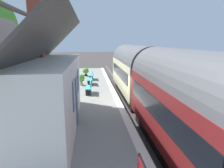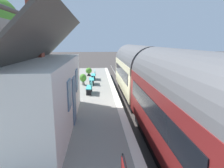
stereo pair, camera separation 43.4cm
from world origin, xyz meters
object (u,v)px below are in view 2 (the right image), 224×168
at_px(planter_by_door, 89,71).
at_px(planter_edge_near, 61,79).
at_px(train, 152,82).
at_px(planter_bench_left, 83,79).
at_px(bench_near_building, 94,75).
at_px(bench_mid_platform, 90,87).
at_px(bench_platform_end, 92,79).
at_px(station_building, 29,91).

bearing_deg(planter_by_door, planter_edge_near, 147.50).
height_order(train, planter_edge_near, train).
bearing_deg(planter_bench_left, bench_near_building, -19.28).
bearing_deg(bench_mid_platform, train, -121.08).
height_order(train, bench_mid_platform, train).
distance_m(train, planter_by_door, 10.74).
relative_size(bench_mid_platform, planter_by_door, 1.61).
distance_m(bench_platform_end, planter_by_door, 4.43).
bearing_deg(bench_mid_platform, planter_bench_left, 13.45).
distance_m(station_building, planter_bench_left, 8.64).
height_order(station_building, bench_platform_end, station_building).
bearing_deg(planter_bench_left, train, -138.76).
relative_size(planter_edge_near, planter_bench_left, 0.79).
bearing_deg(station_building, planter_by_door, -8.56).
bearing_deg(planter_bench_left, bench_mid_platform, -166.55).
relative_size(bench_platform_end, planter_by_door, 1.62).
distance_m(station_building, bench_near_building, 11.28).
relative_size(bench_near_building, planter_by_door, 1.61).
bearing_deg(planter_by_door, bench_mid_platform, -177.10).
bearing_deg(bench_platform_end, station_building, 164.29).
height_order(station_building, bench_near_building, station_building).
relative_size(station_building, bench_platform_end, 5.46).
relative_size(train, bench_mid_platform, 13.10).
height_order(station_building, planter_by_door, station_building).
bearing_deg(bench_near_building, station_building, 166.87).
bearing_deg(planter_edge_near, planter_by_door, -32.50).
height_order(station_building, planter_edge_near, station_building).
bearing_deg(bench_near_building, planter_edge_near, 117.69).
bearing_deg(station_building, bench_near_building, -13.13).
bearing_deg(planter_bench_left, bench_platform_end, -71.60).
distance_m(station_building, planter_by_door, 13.27).
relative_size(bench_mid_platform, planter_bench_left, 1.46).
height_order(bench_near_building, planter_edge_near, bench_near_building).
bearing_deg(bench_platform_end, train, -145.27).
distance_m(bench_near_building, planter_bench_left, 2.68).
bearing_deg(train, planter_by_door, 23.28).
xyz_separation_m(bench_mid_platform, planter_edge_near, (3.84, 2.72, -0.10)).
relative_size(train, bench_near_building, 13.12).
bearing_deg(station_building, bench_platform_end, -15.71).
relative_size(station_building, planter_bench_left, 8.03).
height_order(bench_platform_end, planter_by_door, bench_platform_end).
height_order(planter_edge_near, planter_by_door, planter_by_door).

